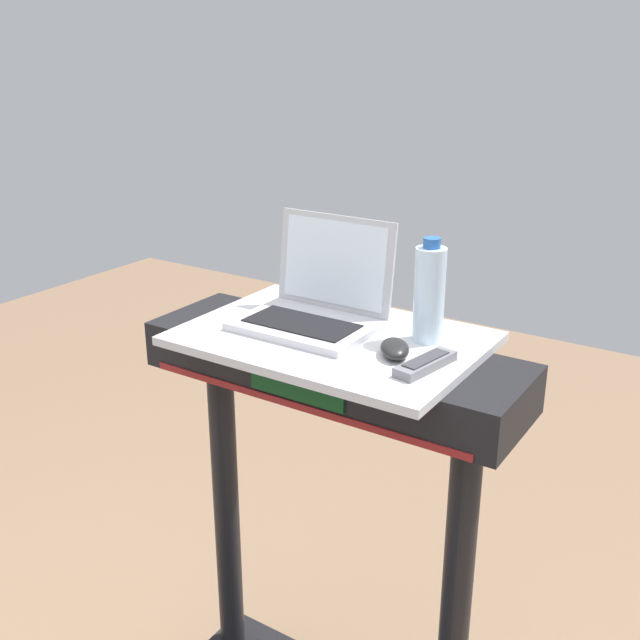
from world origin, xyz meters
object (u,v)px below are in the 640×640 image
water_bottle (429,294)px  tv_remote (425,364)px  computer_mouse (395,349)px  laptop (315,304)px

water_bottle → tv_remote: 0.18m
computer_mouse → tv_remote: size_ratio=0.60×
laptop → water_bottle: size_ratio=1.34×
water_bottle → tv_remote: (0.06, -0.14, -0.10)m
water_bottle → computer_mouse: bearing=-98.4°
laptop → computer_mouse: 0.26m
laptop → water_bottle: (0.26, 0.05, 0.06)m
laptop → computer_mouse: bearing=-15.1°
computer_mouse → tv_remote: bearing=-48.6°
water_bottle → tv_remote: bearing=-65.7°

